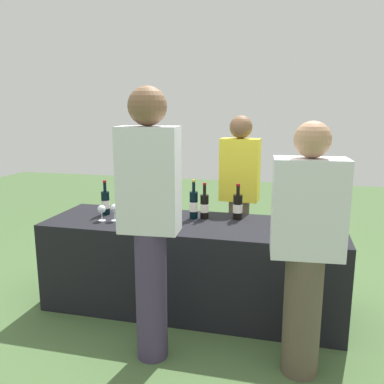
% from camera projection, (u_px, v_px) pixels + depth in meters
% --- Properties ---
extents(ground_plane, '(12.00, 12.00, 0.00)m').
position_uv_depth(ground_plane, '(192.00, 306.00, 3.38)').
color(ground_plane, '#476638').
extents(tasting_table, '(2.37, 0.75, 0.73)m').
position_uv_depth(tasting_table, '(192.00, 265.00, 3.31)').
color(tasting_table, black).
rests_on(tasting_table, ground_plane).
extents(wine_bottle_0, '(0.07, 0.07, 0.30)m').
position_uv_depth(wine_bottle_0, '(105.00, 202.00, 3.46)').
color(wine_bottle_0, black).
rests_on(wine_bottle_0, tasting_table).
extents(wine_bottle_1, '(0.07, 0.07, 0.33)m').
position_uv_depth(wine_bottle_1, '(194.00, 205.00, 3.33)').
color(wine_bottle_1, black).
rests_on(wine_bottle_1, tasting_table).
extents(wine_bottle_2, '(0.07, 0.07, 0.30)m').
position_uv_depth(wine_bottle_2, '(204.00, 206.00, 3.33)').
color(wine_bottle_2, black).
rests_on(wine_bottle_2, tasting_table).
extents(wine_bottle_3, '(0.08, 0.08, 0.30)m').
position_uv_depth(wine_bottle_3, '(238.00, 206.00, 3.31)').
color(wine_bottle_3, black).
rests_on(wine_bottle_3, tasting_table).
extents(wine_glass_0, '(0.07, 0.07, 0.13)m').
position_uv_depth(wine_glass_0, '(102.00, 210.00, 3.27)').
color(wine_glass_0, silver).
rests_on(wine_glass_0, tasting_table).
extents(wine_glass_1, '(0.06, 0.06, 0.14)m').
position_uv_depth(wine_glass_1, '(114.00, 209.00, 3.26)').
color(wine_glass_1, silver).
rests_on(wine_glass_1, tasting_table).
extents(wine_glass_2, '(0.07, 0.07, 0.12)m').
position_uv_depth(wine_glass_2, '(142.00, 214.00, 3.16)').
color(wine_glass_2, silver).
rests_on(wine_glass_2, tasting_table).
extents(wine_glass_3, '(0.07, 0.07, 0.15)m').
position_uv_depth(wine_glass_3, '(163.00, 210.00, 3.21)').
color(wine_glass_3, silver).
rests_on(wine_glass_3, tasting_table).
extents(wine_glass_4, '(0.08, 0.08, 0.14)m').
position_uv_depth(wine_glass_4, '(177.00, 216.00, 3.06)').
color(wine_glass_4, silver).
rests_on(wine_glass_4, tasting_table).
extents(wine_glass_5, '(0.07, 0.07, 0.13)m').
position_uv_depth(wine_glass_5, '(291.00, 223.00, 2.90)').
color(wine_glass_5, silver).
rests_on(wine_glass_5, tasting_table).
extents(server_pouring, '(0.37, 0.22, 1.56)m').
position_uv_depth(server_pouring, '(239.00, 192.00, 3.79)').
color(server_pouring, brown).
rests_on(server_pouring, ground_plane).
extents(guest_0, '(0.38, 0.24, 1.76)m').
position_uv_depth(guest_0, '(150.00, 215.00, 2.51)').
color(guest_0, '#3F3351').
rests_on(guest_0, ground_plane).
extents(guest_1, '(0.43, 0.26, 1.56)m').
position_uv_depth(guest_1, '(306.00, 245.00, 2.38)').
color(guest_1, brown).
rests_on(guest_1, ground_plane).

